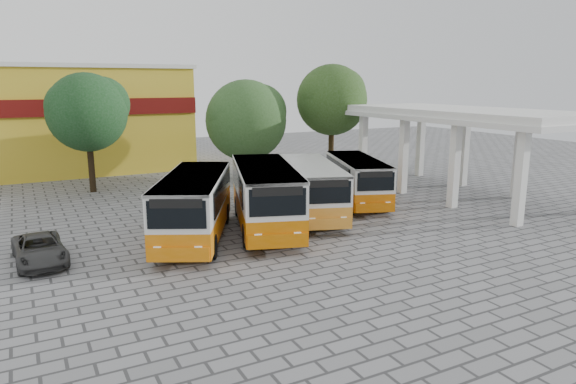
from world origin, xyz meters
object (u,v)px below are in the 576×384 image
bus_far_left (194,203)px  parked_car (40,249)px  bus_far_right (357,178)px  bus_centre_left (265,193)px  bus_centre_right (312,186)px

bus_far_left → parked_car: (-6.37, -0.11, -1.16)m
bus_far_right → parked_car: bearing=-151.1°
bus_centre_left → parked_car: bearing=-160.5°
bus_far_right → parked_car: (-16.96, -2.61, -0.98)m
bus_far_right → parked_car: bus_far_right is taller
bus_centre_left → bus_far_right: bearing=37.5°
bus_centre_left → bus_centre_right: bearing=36.9°
bus_centre_left → bus_far_right: 7.49m
bus_far_right → bus_far_left: bearing=-146.5°
bus_centre_right → parked_car: 13.19m
bus_centre_right → bus_far_right: 4.11m
bus_centre_right → bus_centre_left: bearing=-142.3°
bus_centre_right → parked_car: bearing=-155.3°
bus_far_left → bus_centre_right: bearing=36.0°
parked_car → bus_far_left: bearing=-2.6°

